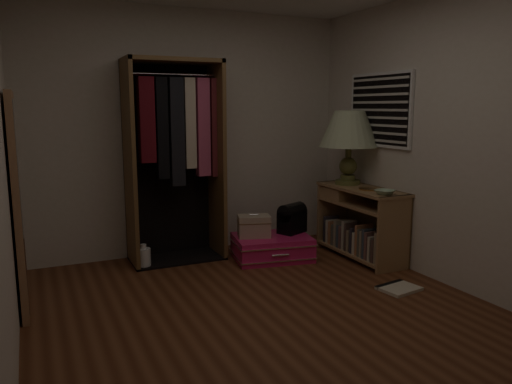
{
  "coord_description": "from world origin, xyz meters",
  "views": [
    {
      "loc": [
        -1.61,
        -3.2,
        1.58
      ],
      "look_at": [
        0.3,
        0.95,
        0.8
      ],
      "focal_mm": 35.0,
      "sensor_mm": 36.0,
      "label": 1
    }
  ],
  "objects_px": {
    "floor_mirror": "(18,203)",
    "white_jug": "(144,258)",
    "black_bag": "(292,218)",
    "table_lamp": "(349,131)",
    "open_wardrobe": "(176,144)",
    "pink_suitcase": "(272,247)",
    "train_case": "(254,226)",
    "console_bookshelf": "(358,220)"
  },
  "relations": [
    {
      "from": "pink_suitcase",
      "to": "black_bag",
      "type": "bearing_deg",
      "value": 19.43
    },
    {
      "from": "floor_mirror",
      "to": "table_lamp",
      "type": "distance_m",
      "value": 3.29
    },
    {
      "from": "console_bookshelf",
      "to": "floor_mirror",
      "type": "bearing_deg",
      "value": -179.28
    },
    {
      "from": "white_jug",
      "to": "train_case",
      "type": "bearing_deg",
      "value": -10.27
    },
    {
      "from": "white_jug",
      "to": "black_bag",
      "type": "bearing_deg",
      "value": -8.06
    },
    {
      "from": "floor_mirror",
      "to": "black_bag",
      "type": "relative_size",
      "value": 4.9
    },
    {
      "from": "pink_suitcase",
      "to": "console_bookshelf",
      "type": "bearing_deg",
      "value": -8.87
    },
    {
      "from": "open_wardrobe",
      "to": "white_jug",
      "type": "distance_m",
      "value": 1.18
    },
    {
      "from": "white_jug",
      "to": "table_lamp",
      "type": "bearing_deg",
      "value": -8.92
    },
    {
      "from": "train_case",
      "to": "white_jug",
      "type": "bearing_deg",
      "value": -173.8
    },
    {
      "from": "console_bookshelf",
      "to": "black_bag",
      "type": "relative_size",
      "value": 3.23
    },
    {
      "from": "table_lamp",
      "to": "open_wardrobe",
      "type": "bearing_deg",
      "value": 163.9
    },
    {
      "from": "floor_mirror",
      "to": "white_jug",
      "type": "xyz_separation_m",
      "value": [
        1.07,
        0.6,
        -0.75
      ]
    },
    {
      "from": "console_bookshelf",
      "to": "floor_mirror",
      "type": "height_order",
      "value": "floor_mirror"
    },
    {
      "from": "console_bookshelf",
      "to": "open_wardrobe",
      "type": "bearing_deg",
      "value": 157.55
    },
    {
      "from": "pink_suitcase",
      "to": "white_jug",
      "type": "xyz_separation_m",
      "value": [
        -1.29,
        0.26,
        -0.02
      ]
    },
    {
      "from": "train_case",
      "to": "white_jug",
      "type": "height_order",
      "value": "train_case"
    },
    {
      "from": "floor_mirror",
      "to": "white_jug",
      "type": "bearing_deg",
      "value": 29.25
    },
    {
      "from": "console_bookshelf",
      "to": "open_wardrobe",
      "type": "distance_m",
      "value": 2.07
    },
    {
      "from": "pink_suitcase",
      "to": "table_lamp",
      "type": "relative_size",
      "value": 1.12
    },
    {
      "from": "train_case",
      "to": "open_wardrobe",
      "type": "bearing_deg",
      "value": 168.87
    },
    {
      "from": "pink_suitcase",
      "to": "table_lamp",
      "type": "xyz_separation_m",
      "value": [
        0.88,
        -0.08,
        1.21
      ]
    },
    {
      "from": "console_bookshelf",
      "to": "white_jug",
      "type": "distance_m",
      "value": 2.26
    },
    {
      "from": "floor_mirror",
      "to": "pink_suitcase",
      "type": "xyz_separation_m",
      "value": [
        2.37,
        0.34,
        -0.73
      ]
    },
    {
      "from": "open_wardrobe",
      "to": "floor_mirror",
      "type": "distance_m",
      "value": 1.7
    },
    {
      "from": "pink_suitcase",
      "to": "black_bag",
      "type": "xyz_separation_m",
      "value": [
        0.26,
        0.04,
        0.29
      ]
    },
    {
      "from": "table_lamp",
      "to": "floor_mirror",
      "type": "bearing_deg",
      "value": -175.43
    },
    {
      "from": "console_bookshelf",
      "to": "table_lamp",
      "type": "height_order",
      "value": "table_lamp"
    },
    {
      "from": "open_wardrobe",
      "to": "pink_suitcase",
      "type": "bearing_deg",
      "value": -25.95
    },
    {
      "from": "console_bookshelf",
      "to": "black_bag",
      "type": "distance_m",
      "value": 0.7
    },
    {
      "from": "floor_mirror",
      "to": "open_wardrobe",
      "type": "bearing_deg",
      "value": 27.58
    },
    {
      "from": "floor_mirror",
      "to": "train_case",
      "type": "bearing_deg",
      "value": 10.33
    },
    {
      "from": "open_wardrobe",
      "to": "black_bag",
      "type": "distance_m",
      "value": 1.45
    },
    {
      "from": "floor_mirror",
      "to": "pink_suitcase",
      "type": "height_order",
      "value": "floor_mirror"
    },
    {
      "from": "console_bookshelf",
      "to": "pink_suitcase",
      "type": "xyz_separation_m",
      "value": [
        -0.87,
        0.29,
        -0.27
      ]
    },
    {
      "from": "open_wardrobe",
      "to": "train_case",
      "type": "distance_m",
      "value": 1.16
    },
    {
      "from": "table_lamp",
      "to": "train_case",
      "type": "bearing_deg",
      "value": 172.52
    },
    {
      "from": "black_bag",
      "to": "table_lamp",
      "type": "xyz_separation_m",
      "value": [
        0.62,
        -0.12,
        0.92
      ]
    },
    {
      "from": "console_bookshelf",
      "to": "train_case",
      "type": "bearing_deg",
      "value": 161.27
    },
    {
      "from": "open_wardrobe",
      "to": "train_case",
      "type": "height_order",
      "value": "open_wardrobe"
    },
    {
      "from": "pink_suitcase",
      "to": "train_case",
      "type": "height_order",
      "value": "train_case"
    },
    {
      "from": "floor_mirror",
      "to": "table_lamp",
      "type": "relative_size",
      "value": 2.15
    }
  ]
}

